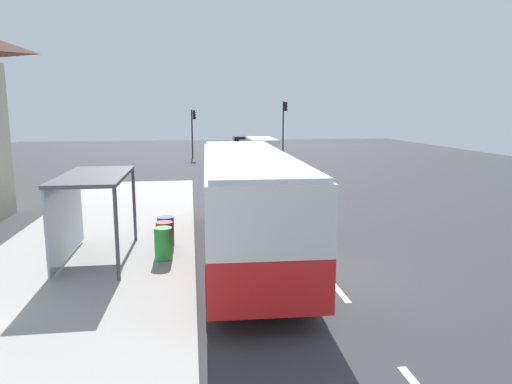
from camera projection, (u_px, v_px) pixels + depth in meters
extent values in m
cube|color=#38383A|center=(251.00, 190.00, 26.70)|extent=(56.00, 92.00, 0.04)
cube|color=#ADAAA3|center=(91.00, 258.00, 14.11)|extent=(6.20, 30.00, 0.18)
cube|color=silver|center=(335.00, 286.00, 12.09)|extent=(0.16, 2.20, 0.01)
cube|color=silver|center=(293.00, 236.00, 16.97)|extent=(0.16, 2.20, 0.01)
cube|color=silver|center=(270.00, 208.00, 21.85)|extent=(0.16, 2.20, 0.01)
cube|color=silver|center=(256.00, 190.00, 26.73)|extent=(0.16, 2.20, 0.01)
cube|color=silver|center=(245.00, 178.00, 31.61)|extent=(0.16, 2.20, 0.01)
cube|color=silver|center=(238.00, 169.00, 36.49)|extent=(0.16, 2.20, 0.01)
cube|color=silver|center=(232.00, 162.00, 41.37)|extent=(0.16, 2.20, 0.01)
cube|color=red|center=(247.00, 223.00, 14.37)|extent=(2.84, 11.07, 1.15)
cube|color=silver|center=(247.00, 181.00, 14.15)|extent=(2.84, 11.07, 1.45)
cube|color=silver|center=(247.00, 155.00, 14.01)|extent=(2.71, 10.85, 0.12)
cube|color=black|center=(235.00, 163.00, 19.50)|extent=(2.30, 0.19, 1.22)
cube|color=black|center=(206.00, 187.00, 13.54)|extent=(0.35, 8.58, 1.10)
cylinder|color=black|center=(209.00, 214.00, 18.17)|extent=(0.31, 1.01, 1.00)
cylinder|color=black|center=(267.00, 213.00, 18.41)|extent=(0.31, 1.01, 1.00)
cylinder|color=black|center=(212.00, 287.00, 10.73)|extent=(0.31, 1.01, 1.00)
cylinder|color=black|center=(309.00, 283.00, 10.96)|extent=(0.31, 1.01, 1.00)
cube|color=white|center=(262.00, 151.00, 37.15)|extent=(2.07, 5.23, 1.96)
cube|color=black|center=(262.00, 146.00, 37.09)|extent=(2.08, 3.15, 0.44)
cylinder|color=black|center=(277.00, 166.00, 35.47)|extent=(0.23, 0.68, 0.68)
cylinder|color=black|center=(253.00, 166.00, 35.25)|extent=(0.23, 0.68, 0.68)
cylinder|color=black|center=(269.00, 160.00, 39.38)|extent=(0.23, 0.68, 0.68)
cylinder|color=black|center=(248.00, 160.00, 39.16)|extent=(0.23, 0.68, 0.68)
cube|color=#A51919|center=(248.00, 150.00, 46.71)|extent=(1.85, 4.42, 0.60)
cube|color=black|center=(248.00, 143.00, 46.80)|extent=(1.61, 2.39, 0.60)
cylinder|color=black|center=(259.00, 154.00, 45.42)|extent=(0.21, 0.64, 0.64)
cylinder|color=black|center=(242.00, 154.00, 45.18)|extent=(0.21, 0.64, 0.64)
cylinder|color=black|center=(254.00, 151.00, 48.34)|extent=(0.21, 0.64, 0.64)
cylinder|color=black|center=(238.00, 151.00, 48.10)|extent=(0.21, 0.64, 0.64)
cube|color=#A51919|center=(240.00, 144.00, 54.03)|extent=(1.81, 4.40, 0.60)
cube|color=black|center=(240.00, 139.00, 53.73)|extent=(1.59, 2.38, 0.60)
cylinder|color=black|center=(232.00, 146.00, 55.43)|extent=(0.20, 0.64, 0.64)
cylinder|color=black|center=(246.00, 146.00, 55.65)|extent=(0.20, 0.64, 0.64)
cylinder|color=black|center=(234.00, 148.00, 52.50)|extent=(0.20, 0.64, 0.64)
cylinder|color=black|center=(249.00, 148.00, 52.73)|extent=(0.20, 0.64, 0.64)
cylinder|color=green|center=(163.00, 244.00, 13.64)|extent=(0.52, 0.52, 0.95)
cylinder|color=red|center=(165.00, 237.00, 14.32)|extent=(0.52, 0.52, 0.95)
cylinder|color=blue|center=(166.00, 231.00, 15.00)|extent=(0.52, 0.52, 0.95)
cylinder|color=#2D2D2D|center=(283.00, 130.00, 44.70)|extent=(0.14, 0.14, 5.32)
cube|color=black|center=(286.00, 107.00, 44.36)|extent=(0.24, 0.28, 0.84)
sphere|color=#360606|center=(287.00, 104.00, 44.33)|extent=(0.16, 0.16, 0.16)
sphere|color=#3C2C03|center=(287.00, 107.00, 44.37)|extent=(0.16, 0.16, 0.16)
sphere|color=green|center=(287.00, 110.00, 44.42)|extent=(0.16, 0.16, 0.16)
cylinder|color=#2D2D2D|center=(192.00, 134.00, 44.38)|extent=(0.14, 0.14, 4.55)
cube|color=black|center=(194.00, 115.00, 44.11)|extent=(0.24, 0.28, 0.84)
sphere|color=#360606|center=(195.00, 112.00, 44.08)|extent=(0.16, 0.16, 0.16)
sphere|color=#F2B20C|center=(195.00, 115.00, 44.13)|extent=(0.16, 0.16, 0.16)
sphere|color=black|center=(195.00, 118.00, 44.17)|extent=(0.16, 0.16, 0.16)
cube|color=#4C4C51|center=(94.00, 176.00, 13.36)|extent=(1.80, 4.00, 0.10)
cube|color=#8CA5B2|center=(66.00, 218.00, 13.45)|extent=(0.06, 3.80, 2.30)
cylinder|color=#4C4C51|center=(117.00, 234.00, 11.83)|extent=(0.10, 0.10, 2.44)
cylinder|color=#4C4C51|center=(134.00, 204.00, 15.54)|extent=(0.10, 0.10, 2.44)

